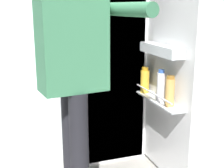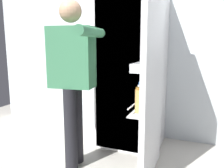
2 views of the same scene
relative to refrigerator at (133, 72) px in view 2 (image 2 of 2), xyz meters
The scene contains 4 objects.
ground_plane 0.99m from the refrigerator, 93.25° to the right, with size 5.49×5.49×0.00m, color #B7B2A8.
kitchen_wall 0.55m from the refrigerator, 94.06° to the left, with size 4.40×0.10×2.51m, color silver.
refrigerator is the anchor object (origin of this frame).
person 0.76m from the refrigerator, 119.47° to the right, with size 0.57×0.66×1.56m.
Camera 2 is at (0.78, -1.99, 1.18)m, focal length 37.13 mm.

